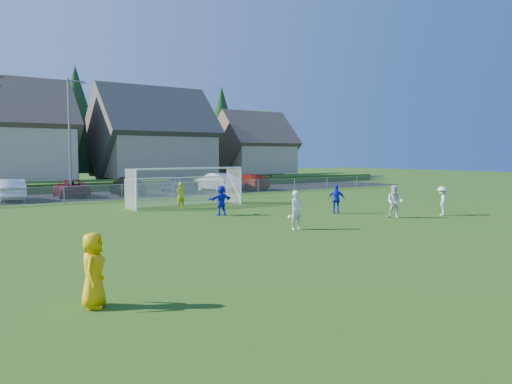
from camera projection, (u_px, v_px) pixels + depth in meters
ground at (376, 241)px, 19.02m from camera, size 160.00×160.00×0.00m
asphalt_lot at (122, 194)px, 41.51m from camera, size 60.00×60.00×0.00m
grass_embankment at (94, 185)px, 47.61m from camera, size 70.00×6.00×0.80m
soccer_ball at (290, 217)px, 25.52m from camera, size 0.22×0.22×0.22m
referee at (93, 270)px, 10.73m from camera, size 0.85×0.95×1.64m
player_white_a at (296, 210)px, 21.98m from camera, size 0.66×0.46×1.72m
player_white_b at (395, 202)px, 25.97m from camera, size 0.96×1.04×1.71m
player_white_c at (442, 201)px, 27.18m from camera, size 1.17×1.08×1.58m
player_blue_a at (336, 199)px, 28.04m from camera, size 0.94×0.96×1.61m
player_blue_b at (221, 200)px, 27.17m from camera, size 1.56×0.62×1.65m
goalkeeper at (181, 195)px, 30.60m from camera, size 0.64×0.46×1.61m
car_b at (12, 190)px, 35.73m from camera, size 2.09×4.84×1.55m
car_c at (71, 188)px, 39.10m from camera, size 2.68×5.05×1.35m
car_d at (128, 186)px, 41.02m from camera, size 2.85×5.53×1.53m
car_e at (178, 184)px, 44.04m from camera, size 2.21×4.61×1.52m
car_f at (216, 182)px, 45.56m from camera, size 2.16×5.05×1.62m
car_g at (248, 182)px, 47.17m from camera, size 2.21×5.20×1.50m
soccer_goal at (184, 181)px, 32.02m from camera, size 7.42×1.90×2.50m
chainlink_fence at (148, 191)px, 36.96m from camera, size 52.06×0.06×1.20m
streetlight at (70, 134)px, 37.38m from camera, size 1.38×0.18×9.00m
houses_row at (90, 118)px, 54.32m from camera, size 53.90×11.45×13.27m
tree_row at (66, 124)px, 58.95m from camera, size 65.98×12.36×13.80m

